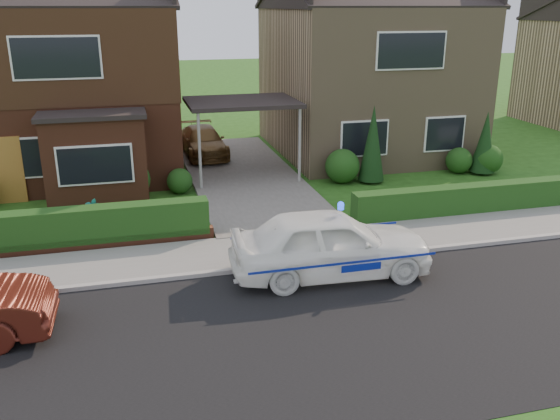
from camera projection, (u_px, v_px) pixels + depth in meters
name	position (u px, v px, depth m)	size (l,w,h in m)	color
ground	(355.00, 329.00, 11.38)	(120.00, 120.00, 0.00)	#204B14
road	(355.00, 329.00, 11.38)	(60.00, 6.00, 0.02)	black
kerb	(308.00, 263.00, 14.15)	(60.00, 0.16, 0.12)	#9E9993
sidewalk	(296.00, 247.00, 15.12)	(60.00, 2.00, 0.10)	slate
driveway	(243.00, 175.00, 21.42)	(3.80, 12.00, 0.12)	#666059
house_left	(69.00, 66.00, 21.46)	(7.50, 9.53, 7.25)	brown
house_right	(365.00, 62.00, 24.36)	(7.50, 8.06, 7.25)	#8E7657
carport_link	(242.00, 104.00, 20.53)	(3.80, 3.00, 2.77)	black
dwarf_wall	(60.00, 247.00, 14.78)	(7.70, 0.25, 0.36)	brown
hedge_left	(61.00, 251.00, 14.98)	(7.50, 0.55, 0.90)	#153711
hedge_right	(471.00, 214.00, 17.66)	(7.50, 0.55, 0.80)	#153711
shrub_left_mid	(129.00, 180.00, 18.71)	(1.32, 1.32, 1.32)	#153711
shrub_left_near	(180.00, 181.00, 19.45)	(0.84, 0.84, 0.84)	#153711
shrub_right_near	(342.00, 166.00, 20.54)	(1.20, 1.20, 1.20)	#153711
shrub_right_mid	(459.00, 160.00, 21.78)	(0.96, 0.96, 0.96)	#153711
shrub_right_far	(488.00, 159.00, 21.72)	(1.08, 1.08, 1.08)	#153711
conifer_a	(372.00, 146.00, 20.37)	(0.90, 0.90, 2.60)	black
conifer_b	(485.00, 144.00, 21.49)	(0.90, 0.90, 2.20)	black
police_car	(330.00, 244.00, 13.40)	(4.19, 4.65, 1.72)	white
driveway_car	(203.00, 141.00, 23.87)	(1.58, 3.90, 1.13)	brown
potted_plant_a	(94.00, 215.00, 16.26)	(0.45, 0.30, 0.85)	gray
potted_plant_b	(93.00, 194.00, 18.26)	(0.34, 0.43, 0.78)	gray
potted_plant_c	(174.00, 219.00, 16.05)	(0.44, 0.44, 0.79)	gray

